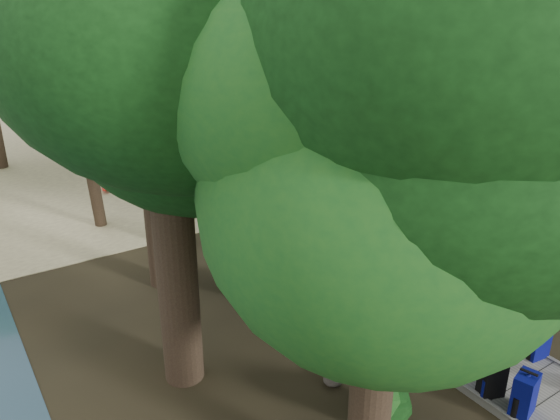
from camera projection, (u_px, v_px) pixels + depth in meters
ground at (366, 289)px, 12.56m from camera, size 120.00×120.00×0.00m
sand_beach at (130, 141)px, 24.92m from camera, size 40.00×22.00×0.02m
boardwalk at (339, 270)px, 13.31m from camera, size 2.00×12.00×0.12m
backpack_left_a at (525, 392)px, 8.56m from camera, size 0.49×0.40×0.80m
backpack_left_b at (493, 376)px, 8.99m from camera, size 0.46×0.39×0.71m
backpack_left_c at (452, 350)px, 9.59m from camera, size 0.44×0.33×0.77m
backpack_left_d at (412, 326)px, 10.46m from camera, size 0.45×0.39×0.57m
backpack_right_b at (538, 339)px, 9.92m from camera, size 0.44×0.34×0.73m
backpack_right_c at (519, 333)px, 10.21m from camera, size 0.39×0.29×0.62m
backpack_right_d at (483, 318)px, 10.77m from camera, size 0.34×0.25×0.51m
duffel_right_khaki at (467, 309)px, 11.14m from camera, size 0.50×0.70×0.44m
duffel_right_black at (432, 295)px, 11.65m from camera, size 0.59×0.81×0.46m
suitcase_on_boardwalk at (434, 340)px, 9.94m from camera, size 0.45×0.26×0.68m
lone_suitcase_on_sand at (224, 180)px, 18.66m from camera, size 0.46×0.28×0.70m
hat_brown at (502, 355)px, 8.83m from camera, size 0.42×0.42×0.13m
hat_white at (456, 328)px, 9.43m from camera, size 0.40×0.40×0.13m
kayak at (108, 182)px, 19.06m from camera, size 2.16×3.48×0.35m
sun_lounger at (278, 154)px, 21.77m from camera, size 1.06×2.12×0.65m
tree_right_c at (458, 88)px, 13.93m from camera, size 4.70×4.70×8.13m
tree_right_d at (402, 30)px, 16.92m from camera, size 5.73×5.73×10.50m
tree_right_e at (334, 51)px, 18.27m from camera, size 5.03×5.03×9.06m
tree_right_f at (318, 40)px, 21.63m from camera, size 5.15×5.15×9.19m
tree_left_a at (384, 226)px, 6.05m from camera, size 4.74×4.74×7.89m
tree_left_b at (163, 101)px, 7.92m from camera, size 5.43×5.43×9.78m
tree_left_c at (147, 100)px, 11.25m from camera, size 4.93×4.93×8.58m
tree_back_a at (87, 44)px, 22.23m from camera, size 5.08×5.08×8.79m
tree_back_b at (165, 35)px, 24.05m from camera, size 5.14×5.14×9.18m
tree_back_c at (239, 39)px, 25.30m from camera, size 4.78×4.78×8.60m
palm_right_a at (318, 97)px, 16.86m from camera, size 3.93×3.93×6.70m
palm_right_b at (287, 56)px, 22.08m from camera, size 4.09×4.09×7.90m
palm_right_c at (213, 58)px, 21.96m from camera, size 4.90×4.90×7.80m
palm_left_a at (75, 102)px, 14.45m from camera, size 4.60×4.60×7.31m
rock_left_b at (333, 379)px, 9.48m from camera, size 0.37×0.34×0.20m
rock_left_c at (274, 292)px, 12.13m from camera, size 0.58×0.53×0.32m
rock_left_d at (224, 253)px, 14.08m from camera, size 0.31×0.28×0.17m
rock_right_a at (540, 333)px, 10.79m from camera, size 0.36×0.33×0.20m
rock_right_b at (495, 281)px, 12.66m from camera, size 0.49×0.44×0.27m
rock_right_c at (379, 245)px, 14.51m from camera, size 0.34×0.30×0.19m
rock_right_d at (358, 205)px, 17.06m from camera, size 0.57×0.52×0.32m
shrub_left_a at (379, 403)px, 8.42m from camera, size 1.02×1.02×0.91m
shrub_left_b at (265, 281)px, 12.00m from camera, size 1.01×1.01×0.91m
shrub_left_c at (173, 222)px, 14.91m from camera, size 1.12×1.12×1.01m
shrub_right_a at (520, 284)px, 11.93m from camera, size 0.93×0.93×0.83m
shrub_right_b at (384, 212)px, 15.46m from camera, size 1.25×1.25×1.13m
shrub_right_c at (300, 192)px, 17.58m from camera, size 0.80×0.80×0.72m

